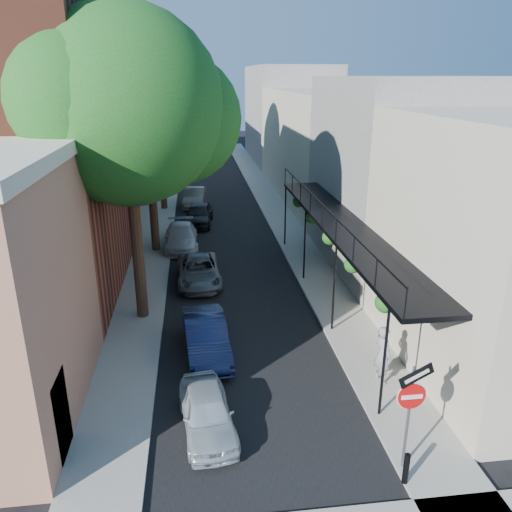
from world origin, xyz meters
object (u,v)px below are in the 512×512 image
object	(u,v)px
sign_post	(411,400)
parked_car_f	(195,197)
bollard	(406,469)
oak_near	(139,110)
oak_far	(164,88)
parked_car_a	(207,412)
parked_car_c	(199,271)
parked_car_d	(181,237)
oak_mid	(155,117)
parked_car_b	(206,337)
pedestrian	(382,354)
parked_car_e	(199,214)

from	to	relation	value
sign_post	parked_car_f	bearing A→B (deg)	100.15
bollard	oak_near	bearing A→B (deg)	123.12
oak_far	parked_car_f	size ratio (longest dim) A/B	2.96
parked_car_a	parked_car_f	world-z (taller)	parked_car_f
sign_post	parked_car_c	world-z (taller)	sign_post
sign_post	parked_car_d	bearing A→B (deg)	107.73
oak_mid	parked_car_c	xyz separation A→B (m)	(1.88, -4.88, -6.48)
bollard	sign_post	bearing A→B (deg)	71.44
sign_post	parked_car_a	bearing A→B (deg)	155.73
parked_car_c	parked_car_b	bearing A→B (deg)	-90.21
pedestrian	parked_car_e	bearing A→B (deg)	1.60
bollard	parked_car_b	bearing A→B (deg)	124.10
oak_near	pedestrian	size ratio (longest dim) A/B	6.06
parked_car_b	parked_car_c	xyz separation A→B (m)	(-0.14, 6.34, -0.08)
oak_mid	parked_car_a	world-z (taller)	oak_mid
oak_far	parked_car_a	world-z (taller)	oak_far
parked_car_b	parked_car_a	bearing A→B (deg)	-95.59
bollard	parked_car_a	distance (m)	5.17
bollard	parked_car_c	distance (m)	13.62
oak_near	parked_car_a	distance (m)	10.43
bollard	parked_car_c	bearing A→B (deg)	109.46
oak_far	parked_car_e	bearing A→B (deg)	-65.72
parked_car_e	parked_car_f	world-z (taller)	parked_car_e
sign_post	oak_far	bearing A→B (deg)	103.91
sign_post	parked_car_c	bearing A→B (deg)	110.79
parked_car_d	parked_car_b	bearing A→B (deg)	-86.13
parked_car_c	parked_car_d	bearing A→B (deg)	98.44
parked_car_d	pedestrian	world-z (taller)	pedestrian
oak_far	parked_car_a	xyz separation A→B (m)	(1.87, -24.20, -7.70)
parked_car_c	parked_car_e	world-z (taller)	parked_car_e
oak_mid	pedestrian	size ratio (longest dim) A/B	5.41
oak_mid	sign_post	bearing A→B (deg)	-69.14
parked_car_a	parked_car_c	size ratio (longest dim) A/B	0.79
oak_mid	oak_far	xyz separation A→B (m)	(0.06, 9.04, 1.20)
parked_car_d	parked_car_f	size ratio (longest dim) A/B	1.07
parked_car_a	parked_car_b	distance (m)	3.94
parked_car_a	parked_car_e	xyz separation A→B (m)	(0.09, 19.87, 0.13)
oak_mid	parked_car_a	xyz separation A→B (m)	(1.93, -15.16, -6.49)
parked_car_a	parked_car_b	xyz separation A→B (m)	(0.09, 3.93, 0.09)
sign_post	oak_far	world-z (taller)	oak_far
parked_car_b	parked_car_f	bearing A→B (deg)	86.31
bollard	pedestrian	bearing A→B (deg)	77.59
parked_car_a	pedestrian	bearing A→B (deg)	8.37
oak_near	pedestrian	xyz separation A→B (m)	(7.25, -5.75, -6.82)
parked_car_a	bollard	bearing A→B (deg)	-36.48
pedestrian	parked_car_b	bearing A→B (deg)	50.39
sign_post	oak_mid	world-z (taller)	oak_mid
bollard	oak_near	distance (m)	13.78
pedestrian	parked_car_a	bearing A→B (deg)	90.68
parked_car_d	parked_car_e	size ratio (longest dim) A/B	1.07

